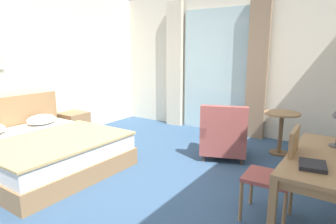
% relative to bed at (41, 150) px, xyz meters
% --- Properties ---
extents(ground, '(5.74, 6.43, 0.10)m').
position_rel_bed_xyz_m(ground, '(1.43, 0.45, -0.32)').
color(ground, '#38567A').
extents(wall_back, '(5.34, 0.12, 2.89)m').
position_rel_bed_xyz_m(wall_back, '(1.43, 3.41, 1.18)').
color(wall_back, silver).
rests_on(wall_back, ground).
extents(wall_left, '(0.12, 6.03, 2.89)m').
position_rel_bed_xyz_m(wall_left, '(-1.18, 0.45, 1.18)').
color(wall_left, silver).
rests_on(wall_left, ground).
extents(balcony_glass_door, '(1.42, 0.02, 2.54)m').
position_rel_bed_xyz_m(balcony_glass_door, '(1.20, 3.33, 1.00)').
color(balcony_glass_door, silver).
rests_on(balcony_glass_door, ground).
extents(curtain_panel_left, '(0.37, 0.10, 2.74)m').
position_rel_bed_xyz_m(curtain_panel_left, '(0.27, 3.23, 1.10)').
color(curtain_panel_left, beige).
rests_on(curtain_panel_left, ground).
extents(curtain_panel_right, '(0.38, 0.10, 2.74)m').
position_rel_bed_xyz_m(curtain_panel_right, '(2.13, 3.23, 1.10)').
color(curtain_panel_right, '#897056').
rests_on(curtain_panel_right, ground).
extents(bed, '(2.06, 1.87, 0.96)m').
position_rel_bed_xyz_m(bed, '(0.00, 0.00, 0.00)').
color(bed, '#9E754C').
rests_on(bed, ground).
extents(nightstand, '(0.52, 0.48, 0.50)m').
position_rel_bed_xyz_m(nightstand, '(-0.89, 1.28, -0.02)').
color(nightstand, '#9E754C').
rests_on(nightstand, ground).
extents(writing_desk, '(0.63, 1.45, 0.74)m').
position_rel_bed_xyz_m(writing_desk, '(3.58, 0.57, 0.39)').
color(writing_desk, '#9E754C').
rests_on(writing_desk, ground).
extents(desk_chair, '(0.47, 0.43, 0.98)m').
position_rel_bed_xyz_m(desk_chair, '(3.19, 0.49, 0.26)').
color(desk_chair, '#9E4C47').
rests_on(desk_chair, ground).
extents(closed_book, '(0.24, 0.27, 0.04)m').
position_rel_bed_xyz_m(closed_book, '(3.52, 0.21, 0.49)').
color(closed_book, '#232328').
rests_on(closed_book, writing_desk).
extents(armchair_by_window, '(0.89, 0.88, 0.89)m').
position_rel_bed_xyz_m(armchair_by_window, '(2.07, 1.84, 0.08)').
color(armchair_by_window, '#9E4C47').
rests_on(armchair_by_window, ground).
extents(round_cafe_table, '(0.57, 0.57, 0.71)m').
position_rel_bed_xyz_m(round_cafe_table, '(2.78, 2.55, 0.24)').
color(round_cafe_table, '#9E754C').
rests_on(round_cafe_table, ground).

